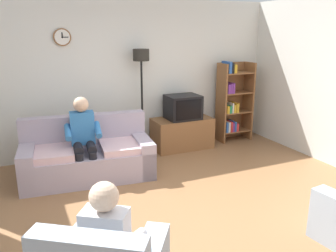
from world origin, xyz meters
name	(u,v)px	position (x,y,z in m)	size (l,w,h in m)	color
ground_plane	(194,213)	(0.00, 0.00, 0.00)	(12.00, 12.00, 0.00)	#8C603D
back_wall_assembly	(126,77)	(0.00, 2.66, 1.35)	(6.20, 0.17, 2.70)	silver
couch	(87,157)	(-0.96, 1.62, 0.31)	(1.98, 1.07, 0.90)	#A899A8
tv_stand	(182,133)	(0.93, 2.25, 0.29)	(1.10, 0.56, 0.57)	brown
tv	(183,107)	(0.93, 2.23, 0.79)	(0.60, 0.49, 0.44)	black
bookshelf	(232,102)	(2.07, 2.32, 0.78)	(0.68, 0.36, 1.59)	brown
floor_lamp	(141,72)	(0.18, 2.35, 1.45)	(0.28, 0.28, 1.85)	black
person_on_couch	(83,135)	(-1.02, 1.51, 0.70)	(0.54, 0.56, 1.24)	#3372B2
person_in_left_armchair	(110,239)	(-1.29, -1.03, 0.60)	(0.61, 0.64, 1.12)	silver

